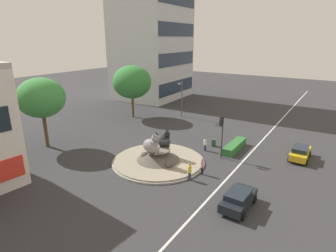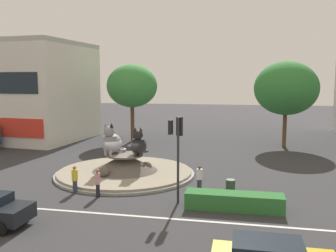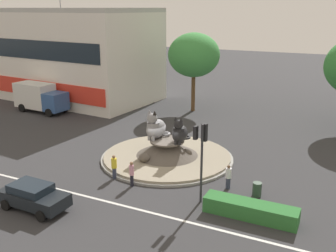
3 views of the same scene
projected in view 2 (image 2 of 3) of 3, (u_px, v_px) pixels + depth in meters
The scene contains 13 objects.
ground_plane at pixel (125, 175), 26.82m from camera, with size 160.00×160.00×0.00m, color #333335.
lane_centreline at pixel (79, 212), 19.25m from camera, with size 112.00×0.20×0.01m, color silver.
roundabout_island at pixel (125, 168), 26.75m from camera, with size 10.16×10.16×1.52m.
cat_statue_grey at pixel (112, 142), 26.77m from camera, with size 1.61×2.38×2.33m.
cat_statue_black at pixel (139, 145), 26.32m from camera, with size 1.45×2.27×2.07m.
traffic_light_mast at pixel (177, 140), 20.35m from camera, with size 0.78×0.46×4.87m.
clipped_hedge_strip at pixel (234, 201), 19.55m from camera, with size 5.20×1.20×0.90m, color #2D7033.
broadleaf_tree_behind_island at pixel (132, 86), 40.80m from camera, with size 5.64×5.64×8.66m.
second_tree_near_tower at pixel (286, 88), 37.35m from camera, with size 6.47×6.47×8.83m.
pedestrian_white_shirt at pixel (199, 178), 22.78m from camera, with size 0.39×0.39×1.62m.
pedestrian_pink_shirt at pixel (98, 182), 21.54m from camera, with size 0.30×0.30×1.71m.
pedestrian_yellow_shirt at pixel (75, 179), 22.36m from camera, with size 0.37×0.37×1.70m.
litter_bin at pixel (230, 187), 22.21m from camera, with size 0.56×0.56×0.90m.
Camera 2 is at (8.26, -25.02, 6.89)m, focal length 39.08 mm.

